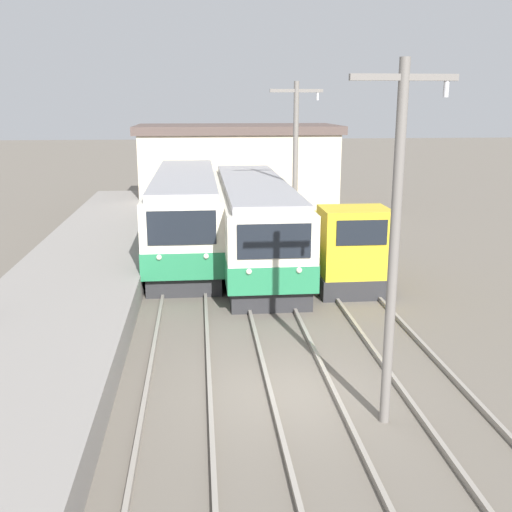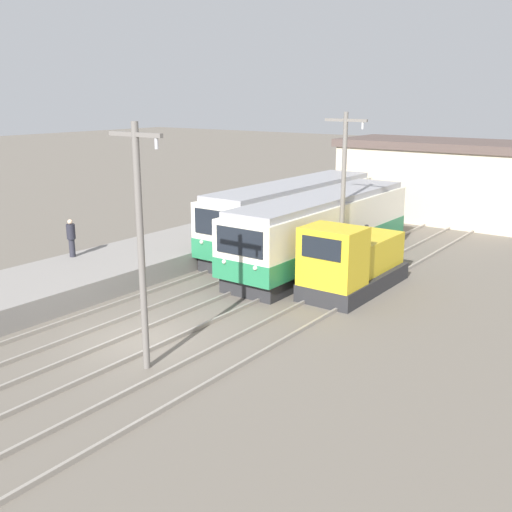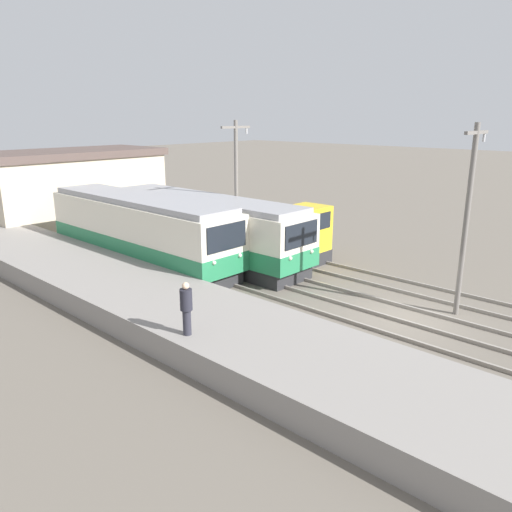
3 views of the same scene
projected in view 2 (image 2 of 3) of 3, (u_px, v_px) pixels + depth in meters
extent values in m
plane|color=#665E54|center=(142.00, 340.00, 19.97)|extent=(200.00, 200.00, 0.00)
cube|color=gray|center=(30.00, 292.00, 23.42)|extent=(4.50, 54.00, 0.91)
cube|color=gray|center=(79.00, 317.00, 21.85)|extent=(0.10, 60.00, 0.14)
cube|color=gray|center=(105.00, 325.00, 21.02)|extent=(0.10, 60.00, 0.14)
cube|color=gray|center=(131.00, 334.00, 20.25)|extent=(0.10, 60.00, 0.14)
cube|color=gray|center=(161.00, 344.00, 19.42)|extent=(0.10, 60.00, 0.14)
cube|color=gray|center=(197.00, 356.00, 18.53)|extent=(0.10, 60.00, 0.14)
cube|color=gray|center=(234.00, 368.00, 17.71)|extent=(0.10, 60.00, 0.14)
cube|color=#28282B|center=(292.00, 243.00, 31.67)|extent=(2.58, 12.11, 0.70)
cube|color=silver|center=(293.00, 212.00, 31.25)|extent=(2.80, 12.61, 2.55)
cube|color=#267A4C|center=(293.00, 228.00, 31.46)|extent=(2.84, 12.65, 0.92)
cube|color=black|center=(214.00, 223.00, 26.18)|extent=(2.24, 0.06, 1.12)
sphere|color=silver|center=(202.00, 242.00, 26.87)|extent=(0.18, 0.18, 0.18)
sphere|color=silver|center=(228.00, 247.00, 25.99)|extent=(0.18, 0.18, 0.18)
cube|color=#939399|center=(293.00, 185.00, 30.88)|extent=(2.46, 12.11, 0.28)
cube|color=#28282B|center=(321.00, 258.00, 28.70)|extent=(2.58, 12.24, 0.70)
cube|color=silver|center=(322.00, 226.00, 28.29)|extent=(2.80, 12.75, 2.42)
cube|color=#267A4C|center=(322.00, 242.00, 28.50)|extent=(2.84, 12.79, 0.87)
cube|color=black|center=(239.00, 242.00, 23.18)|extent=(2.24, 0.06, 1.07)
sphere|color=silver|center=(224.00, 262.00, 23.86)|extent=(0.18, 0.18, 0.18)
sphere|color=silver|center=(255.00, 268.00, 22.97)|extent=(0.18, 0.18, 0.18)
cube|color=#939399|center=(323.00, 198.00, 27.94)|extent=(2.46, 12.24, 0.28)
cube|color=#28282B|center=(354.00, 281.00, 25.11)|extent=(2.40, 5.69, 0.70)
cube|color=gold|center=(333.00, 256.00, 23.21)|extent=(2.28, 1.82, 2.30)
cube|color=black|center=(321.00, 248.00, 22.35)|extent=(1.68, 0.04, 0.83)
cube|color=gold|center=(365.00, 252.00, 25.54)|extent=(1.92, 3.77, 1.40)
cylinder|color=black|center=(366.00, 231.00, 25.30)|extent=(0.16, 0.16, 0.50)
cylinder|color=slate|center=(141.00, 251.00, 16.98)|extent=(0.20, 0.20, 7.22)
cube|color=slate|center=(135.00, 134.00, 16.14)|extent=(2.00, 0.12, 0.12)
cylinder|color=#B2B2B7|center=(156.00, 143.00, 15.73)|extent=(0.10, 0.10, 0.30)
cylinder|color=slate|center=(343.00, 196.00, 26.31)|extent=(0.20, 0.20, 7.22)
cube|color=slate|center=(346.00, 120.00, 25.46)|extent=(2.00, 0.12, 0.12)
cylinder|color=#B2B2B7|center=(363.00, 126.00, 25.05)|extent=(0.10, 0.10, 0.30)
cylinder|color=#282833|center=(72.00, 248.00, 26.66)|extent=(0.26, 0.26, 0.82)
cylinder|color=#23232D|center=(71.00, 232.00, 26.47)|extent=(0.38, 0.38, 0.67)
sphere|color=beige|center=(70.00, 222.00, 26.35)|extent=(0.22, 0.22, 0.22)
cube|color=beige|center=(438.00, 183.00, 39.33)|extent=(12.00, 6.00, 4.60)
cube|color=#51423D|center=(441.00, 144.00, 38.67)|extent=(12.60, 6.30, 0.50)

